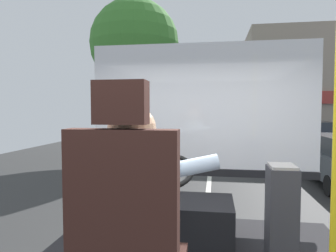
{
  "coord_description": "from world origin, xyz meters",
  "views": [
    {
      "loc": [
        0.15,
        -1.75,
        1.95
      ],
      "look_at": [
        -0.3,
        1.1,
        1.78
      ],
      "focal_mm": 32.17,
      "sensor_mm": 36.0,
      "label": 1
    }
  ],
  "objects_px": {
    "driver_seat": "(129,250)",
    "bus_driver": "(136,203)",
    "fare_box": "(281,218)",
    "parked_car_blue": "(307,138)",
    "steering_console": "(171,219)"
  },
  "relations": [
    {
      "from": "driver_seat",
      "to": "bus_driver",
      "type": "relative_size",
      "value": 1.59
    },
    {
      "from": "bus_driver",
      "to": "fare_box",
      "type": "height_order",
      "value": "bus_driver"
    },
    {
      "from": "parked_car_blue",
      "to": "driver_seat",
      "type": "bearing_deg",
      "value": -109.22
    },
    {
      "from": "fare_box",
      "to": "parked_car_blue",
      "type": "relative_size",
      "value": 0.2
    },
    {
      "from": "driver_seat",
      "to": "steering_console",
      "type": "distance_m",
      "value": 1.38
    },
    {
      "from": "bus_driver",
      "to": "fare_box",
      "type": "bearing_deg",
      "value": 46.0
    },
    {
      "from": "parked_car_blue",
      "to": "bus_driver",
      "type": "bearing_deg",
      "value": -109.4
    },
    {
      "from": "fare_box",
      "to": "parked_car_blue",
      "type": "bearing_deg",
      "value": 73.29
    },
    {
      "from": "bus_driver",
      "to": "parked_car_blue",
      "type": "height_order",
      "value": "bus_driver"
    },
    {
      "from": "driver_seat",
      "to": "fare_box",
      "type": "relative_size",
      "value": 1.67
    },
    {
      "from": "bus_driver",
      "to": "fare_box",
      "type": "xyz_separation_m",
      "value": [
        0.88,
        0.91,
        -0.35
      ]
    },
    {
      "from": "bus_driver",
      "to": "steering_console",
      "type": "xyz_separation_m",
      "value": [
        -0.0,
        1.21,
        -0.53
      ]
    },
    {
      "from": "bus_driver",
      "to": "steering_console",
      "type": "distance_m",
      "value": 1.32
    },
    {
      "from": "driver_seat",
      "to": "fare_box",
      "type": "xyz_separation_m",
      "value": [
        0.88,
        1.03,
        -0.17
      ]
    },
    {
      "from": "bus_driver",
      "to": "fare_box",
      "type": "relative_size",
      "value": 1.05
    }
  ]
}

